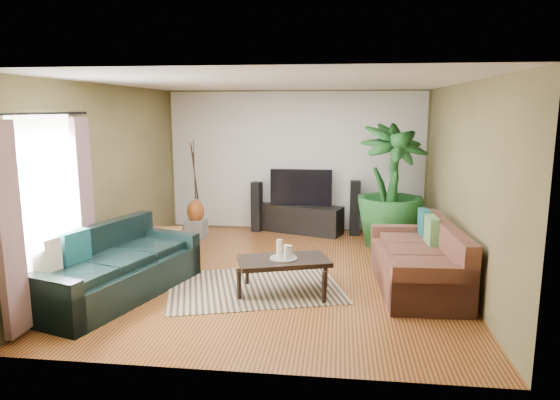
# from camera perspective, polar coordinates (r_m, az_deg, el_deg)

# --- Properties ---
(floor) EXTENTS (5.50, 5.50, 0.00)m
(floor) POSITION_cam_1_polar(r_m,az_deg,el_deg) (7.29, -0.19, -8.43)
(floor) COLOR #9C5B28
(floor) RESTS_ON ground
(ceiling) EXTENTS (5.50, 5.50, 0.00)m
(ceiling) POSITION_cam_1_polar(r_m,az_deg,el_deg) (6.91, -0.20, 13.28)
(ceiling) COLOR white
(ceiling) RESTS_ON ground
(wall_back) EXTENTS (5.00, 0.00, 5.00)m
(wall_back) POSITION_cam_1_polar(r_m,az_deg,el_deg) (9.69, 1.81, 4.46)
(wall_back) COLOR olive
(wall_back) RESTS_ON ground
(wall_front) EXTENTS (5.00, 0.00, 5.00)m
(wall_front) POSITION_cam_1_polar(r_m,az_deg,el_deg) (4.30, -4.71, -3.12)
(wall_front) COLOR olive
(wall_front) RESTS_ON ground
(wall_left) EXTENTS (0.00, 5.50, 5.50)m
(wall_left) POSITION_cam_1_polar(r_m,az_deg,el_deg) (7.69, -19.04, 2.34)
(wall_left) COLOR olive
(wall_left) RESTS_ON ground
(wall_right) EXTENTS (0.00, 5.50, 5.50)m
(wall_right) POSITION_cam_1_polar(r_m,az_deg,el_deg) (7.11, 20.23, 1.65)
(wall_right) COLOR olive
(wall_right) RESTS_ON ground
(backwall_panel) EXTENTS (4.90, 0.00, 4.90)m
(backwall_panel) POSITION_cam_1_polar(r_m,az_deg,el_deg) (9.68, 1.80, 4.45)
(backwall_panel) COLOR white
(backwall_panel) RESTS_ON ground
(window_pane) EXTENTS (0.00, 1.80, 1.80)m
(window_pane) POSITION_cam_1_polar(r_m,az_deg,el_deg) (6.29, -25.22, 0.68)
(window_pane) COLOR white
(window_pane) RESTS_ON ground
(curtain_near) EXTENTS (0.08, 0.35, 2.20)m
(curtain_near) POSITION_cam_1_polar(r_m,az_deg,el_deg) (5.69, -28.56, -3.09)
(curtain_near) COLOR gray
(curtain_near) RESTS_ON ground
(curtain_far) EXTENTS (0.08, 0.35, 2.20)m
(curtain_far) POSITION_cam_1_polar(r_m,az_deg,el_deg) (6.94, -21.46, -0.31)
(curtain_far) COLOR gray
(curtain_far) RESTS_ON ground
(curtain_rod) EXTENTS (0.03, 1.90, 0.03)m
(curtain_rod) POSITION_cam_1_polar(r_m,az_deg,el_deg) (6.19, -25.47, 8.92)
(curtain_rod) COLOR black
(curtain_rod) RESTS_ON ground
(sofa_left) EXTENTS (1.66, 2.54, 0.85)m
(sofa_left) POSITION_cam_1_polar(r_m,az_deg,el_deg) (6.69, -18.34, -6.90)
(sofa_left) COLOR black
(sofa_left) RESTS_ON floor
(sofa_right) EXTENTS (1.08, 2.20, 0.85)m
(sofa_right) POSITION_cam_1_polar(r_m,az_deg,el_deg) (6.93, 15.33, -6.13)
(sofa_right) COLOR brown
(sofa_right) RESTS_ON floor
(area_rug) EXTENTS (2.63, 2.19, 0.01)m
(area_rug) POSITION_cam_1_polar(r_m,az_deg,el_deg) (6.77, -2.96, -9.89)
(area_rug) COLOR tan
(area_rug) RESTS_ON floor
(coffee_table) EXTENTS (1.27, 0.95, 0.47)m
(coffee_table) POSITION_cam_1_polar(r_m,az_deg,el_deg) (6.48, 0.42, -8.69)
(coffee_table) COLOR black
(coffee_table) RESTS_ON floor
(candle_tray) EXTENTS (0.35, 0.35, 0.02)m
(candle_tray) POSITION_cam_1_polar(r_m,az_deg,el_deg) (6.41, 0.42, -6.66)
(candle_tray) COLOR gray
(candle_tray) RESTS_ON coffee_table
(candle_tall) EXTENTS (0.07, 0.07, 0.23)m
(candle_tall) POSITION_cam_1_polar(r_m,az_deg,el_deg) (6.41, -0.08, -5.52)
(candle_tall) COLOR #EEE2C9
(candle_tall) RESTS_ON candle_tray
(candle_mid) EXTENTS (0.07, 0.07, 0.18)m
(candle_mid) POSITION_cam_1_polar(r_m,az_deg,el_deg) (6.34, 0.74, -5.95)
(candle_mid) COLOR white
(candle_mid) RESTS_ON candle_tray
(candle_short) EXTENTS (0.07, 0.07, 0.14)m
(candle_short) POSITION_cam_1_polar(r_m,az_deg,el_deg) (6.43, 1.11, -5.84)
(candle_short) COLOR beige
(candle_short) RESTS_ON candle_tray
(tv_stand) EXTENTS (1.67, 0.97, 0.53)m
(tv_stand) POSITION_cam_1_polar(r_m,az_deg,el_deg) (9.60, 2.39, -2.15)
(tv_stand) COLOR black
(tv_stand) RESTS_ON floor
(television) EXTENTS (1.17, 0.06, 0.69)m
(television) POSITION_cam_1_polar(r_m,az_deg,el_deg) (9.49, 2.42, 1.46)
(television) COLOR black
(television) RESTS_ON tv_stand
(speaker_left) EXTENTS (0.21, 0.23, 0.96)m
(speaker_left) POSITION_cam_1_polar(r_m,az_deg,el_deg) (9.66, -2.67, -0.77)
(speaker_left) COLOR black
(speaker_left) RESTS_ON floor
(speaker_right) EXTENTS (0.19, 0.21, 1.03)m
(speaker_right) POSITION_cam_1_polar(r_m,az_deg,el_deg) (9.46, 8.56, -0.91)
(speaker_right) COLOR black
(speaker_right) RESTS_ON floor
(potted_plant) EXTENTS (1.58, 1.58, 2.11)m
(potted_plant) POSITION_cam_1_polar(r_m,az_deg,el_deg) (8.75, 12.54, 1.62)
(potted_plant) COLOR #1A4F1D
(potted_plant) RESTS_ON floor
(plant_pot) EXTENTS (0.39, 0.39, 0.30)m
(plant_pot) POSITION_cam_1_polar(r_m,az_deg,el_deg) (8.93, 12.31, -4.11)
(plant_pot) COLOR black
(plant_pot) RESTS_ON floor
(pedestal) EXTENTS (0.37, 0.37, 0.34)m
(pedestal) POSITION_cam_1_polar(r_m,az_deg,el_deg) (9.31, -9.55, -3.29)
(pedestal) COLOR gray
(pedestal) RESTS_ON floor
(vase) EXTENTS (0.31, 0.31, 0.44)m
(vase) POSITION_cam_1_polar(r_m,az_deg,el_deg) (9.24, -9.62, -1.32)
(vase) COLOR brown
(vase) RESTS_ON pedestal
(side_table) EXTENTS (0.55, 0.55, 0.51)m
(side_table) POSITION_cam_1_polar(r_m,az_deg,el_deg) (7.97, -12.96, -5.13)
(side_table) COLOR brown
(side_table) RESTS_ON floor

